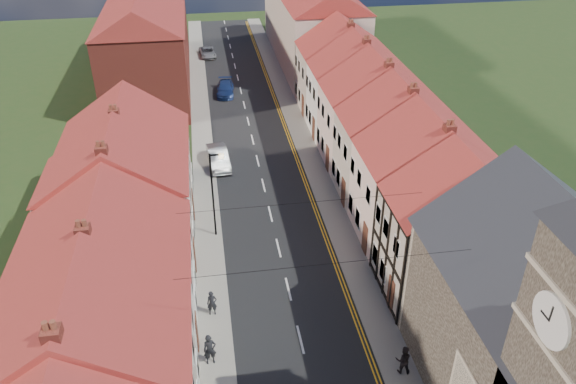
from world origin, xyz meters
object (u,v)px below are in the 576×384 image
Objects in this scene: church at (568,330)px; car_mid at (218,158)px; car_distant at (207,52)px; pedestrian_left at (212,303)px; lamppost at (214,190)px; pedestrian_right at (403,360)px; pedestrian_left_b at (210,350)px; car_far at (225,89)px.

car_mid is (-12.56, 26.42, -5.16)m from church.
church is 3.50× the size of car_mid.
pedestrian_left reaches higher than car_distant.
car_distant is at bearing 88.85° from lamppost.
pedestrian_right is at bearing -86.06° from car_distant.
pedestrian_right is 9.41m from pedestrian_left_b.
car_far is 38.64m from pedestrian_right.
car_distant is at bearing 100.70° from car_far.
car_far is (1.54, 15.47, -0.10)m from car_mid.
lamppost is 11.21m from pedestrian_left_b.
lamppost reaches higher than car_far.
lamppost is at bearing 84.51° from pedestrian_left.
lamppost is 25.48m from car_far.
pedestrian_left is (-13.79, 9.22, -5.00)m from church.
pedestrian_left is 3.44m from pedestrian_left_b.
car_far is 2.44× the size of pedestrian_left_b.
pedestrian_left is (-1.39, -45.56, 0.33)m from car_distant.
pedestrian_left_b is at bearing -94.56° from lamppost.
lamppost reaches higher than car_mid.
pedestrian_left_b is (-9.18, 2.04, 0.08)m from pedestrian_right.
pedestrian_right is at bearing -76.60° from car_mid.
church is 3.84× the size of car_distant.
pedestrian_left_b is (-1.64, -48.99, 0.44)m from car_distant.
lamppost reaches higher than car_distant.
church reaches higher than car_mid.
church reaches higher than car_distant.
car_far is 2.82× the size of pedestrian_left.
church is at bearing 155.84° from pedestrian_right.
pedestrian_left is (-2.77, -32.67, 0.26)m from car_far.
pedestrian_right is (-4.86, 3.75, -4.96)m from church.
pedestrian_left_b is (-3.02, -36.10, 0.38)m from car_far.
car_mid is 23.94m from pedestrian_right.
car_mid is 1.02× the size of car_far.
church is 3.57× the size of car_far.
church reaches higher than car_far.
car_far is at bearing 85.13° from lamppost.
car_mid is 1.10× the size of car_distant.
car_distant is 51.59m from pedestrian_right.
lamppost is 3.43× the size of pedestrian_left_b.
pedestrian_right is (7.55, -51.03, 0.37)m from car_distant.
pedestrian_left is at bearing -17.96° from pedestrian_right.
car_mid reaches higher than car_distant.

